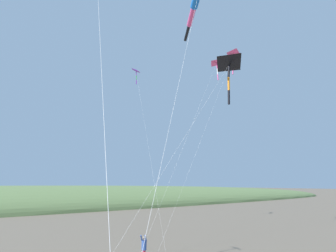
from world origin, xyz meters
TOP-DOWN VIEW (x-y plane):
  - dune_ridge_grassy at (-55.00, 0.00)m, footprint 28.00×240.00m
  - person_adult_flyer at (-7.18, 5.43)m, footprint 0.65×0.65m
  - kite_delta_purple_drifting at (-10.60, 20.03)m, footprint 3.89×14.27m
  - kite_windsock_green_low_center at (1.07, 3.65)m, footprint 7.75×8.02m
  - kite_delta_striped_overhead at (-9.91, 16.15)m, footprint 2.40×11.14m
  - kite_delta_yellow_midlevel at (-20.26, 10.75)m, footprint 13.60×4.11m
  - kite_delta_magenta_far_left at (-0.55, 7.94)m, footprint 2.29×10.13m

SIDE VIEW (x-z plane):
  - dune_ridge_grassy at x=-55.00m, z-range -4.97..4.97m
  - person_adult_flyer at x=-7.18m, z-range 0.08..1.91m
  - kite_delta_magenta_far_left at x=-0.55m, z-range 6.28..19.79m
  - kite_windsock_green_low_center at x=1.07m, z-range 7.03..21.70m
  - kite_delta_striped_overhead at x=-9.91m, z-range 9.48..29.08m
  - kite_delta_yellow_midlevel at x=-20.26m, z-range 10.23..31.54m
  - kite_delta_purple_drifting at x=-10.60m, z-range 10.77..33.08m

